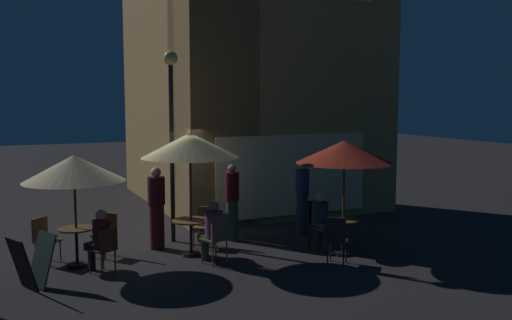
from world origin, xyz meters
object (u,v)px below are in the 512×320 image
at_px(cafe_chair_0, 317,219).
at_px(cafe_chair_5, 217,234).
at_px(cafe_chair_1, 336,237).
at_px(patron_seated_1, 100,237).
at_px(patio_umbrella_1, 74,169).
at_px(patio_umbrella_2, 190,146).
at_px(cafe_table_0, 343,231).
at_px(cafe_table_2, 191,229).
at_px(cafe_chair_2, 105,246).
at_px(cafe_chair_4, 44,236).
at_px(cafe_chair_3, 106,230).
at_px(patron_seated_2, 213,228).
at_px(street_lamp_near_corner, 171,112).
at_px(patio_umbrella_0, 344,152).
at_px(cafe_table_1, 77,239).
at_px(patron_seated_0, 321,217).
at_px(cafe_chair_6, 205,223).
at_px(menu_sandwich_board, 32,262).
at_px(patron_standing_3, 302,197).
at_px(patron_standing_5, 157,208).
at_px(patron_standing_4, 232,202).

height_order(cafe_chair_0, cafe_chair_5, cafe_chair_5).
xyz_separation_m(cafe_chair_1, patron_seated_1, (-4.25, 1.45, 0.12)).
relative_size(patio_umbrella_1, cafe_chair_1, 2.26).
bearing_deg(patio_umbrella_2, cafe_table_0, -23.83).
relative_size(cafe_table_2, cafe_chair_2, 0.91).
height_order(cafe_chair_1, cafe_chair_4, cafe_chair_1).
xyz_separation_m(cafe_chair_3, patron_seated_2, (1.81, -1.41, 0.17)).
bearing_deg(street_lamp_near_corner, cafe_table_2, -89.64).
bearing_deg(patio_umbrella_0, cafe_table_1, 164.29).
bearing_deg(cafe_table_2, patron_seated_0, -11.45).
relative_size(cafe_chair_4, cafe_chair_6, 1.05).
height_order(cafe_chair_5, patron_seated_0, patron_seated_0).
xyz_separation_m(cafe_table_0, cafe_chair_0, (-0.11, 0.85, 0.09)).
xyz_separation_m(cafe_chair_0, patron_seated_1, (-4.67, 0.03, 0.08)).
height_order(patio_umbrella_0, cafe_chair_4, patio_umbrella_0).
bearing_deg(menu_sandwich_board, cafe_table_1, 25.00).
xyz_separation_m(cafe_chair_0, patron_standing_3, (0.21, 1.05, 0.31)).
relative_size(patron_standing_3, patron_standing_5, 1.00).
xyz_separation_m(menu_sandwich_board, cafe_chair_5, (3.37, 0.01, 0.13)).
bearing_deg(patron_standing_3, street_lamp_near_corner, -76.69).
distance_m(patio_umbrella_0, patron_standing_5, 4.16).
bearing_deg(patron_seated_0, menu_sandwich_board, -94.81).
bearing_deg(patron_seated_0, cafe_chair_3, -113.80).
height_order(street_lamp_near_corner, patron_standing_3, street_lamp_near_corner).
bearing_deg(cafe_table_2, menu_sandwich_board, -164.78).
bearing_deg(patron_standing_5, cafe_table_2, 62.51).
relative_size(cafe_table_2, patron_seated_2, 0.63).
xyz_separation_m(cafe_table_2, patron_seated_0, (2.79, -0.56, 0.12)).
xyz_separation_m(patron_seated_1, patron_standing_5, (1.40, 1.20, 0.21)).
relative_size(menu_sandwich_board, cafe_chair_5, 0.91).
bearing_deg(patron_standing_4, cafe_table_1, -16.39).
height_order(cafe_table_2, cafe_chair_6, cafe_chair_6).
relative_size(patio_umbrella_1, cafe_chair_6, 2.53).
xyz_separation_m(cafe_table_0, cafe_chair_5, (-2.62, 0.43, 0.09)).
distance_m(cafe_chair_4, patron_seated_0, 5.74).
height_order(patio_umbrella_1, patron_seated_2, patio_umbrella_1).
bearing_deg(patio_umbrella_1, patron_seated_2, -19.36).
distance_m(cafe_table_2, patron_seated_1, 1.95).
distance_m(cafe_chair_4, cafe_chair_6, 3.33).
relative_size(cafe_table_1, patio_umbrella_2, 0.30).
distance_m(cafe_chair_1, patron_seated_0, 1.36).
bearing_deg(cafe_chair_3, patron_seated_0, 124.58).
bearing_deg(patio_umbrella_2, cafe_table_2, -90.00).
bearing_deg(cafe_chair_1, cafe_table_2, 94.77).
relative_size(cafe_chair_1, patron_seated_2, 0.77).
relative_size(cafe_table_0, patron_standing_3, 0.42).
height_order(cafe_table_1, cafe_chair_0, cafe_chair_0).
bearing_deg(cafe_chair_0, patron_seated_2, -91.35).
bearing_deg(patron_standing_4, patron_seated_0, 111.23).
distance_m(menu_sandwich_board, cafe_table_2, 3.23).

